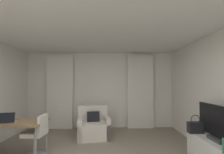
{
  "coord_description": "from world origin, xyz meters",
  "views": [
    {
      "loc": [
        0.29,
        -2.54,
        1.55
      ],
      "look_at": [
        0.37,
        1.46,
        1.69
      ],
      "focal_mm": 25.51,
      "sensor_mm": 36.0,
      "label": 1
    }
  ],
  "objects_px": {
    "desk_chair": "(37,139)",
    "laptop": "(7,121)",
    "desk": "(13,125)",
    "handbag_primary": "(195,127)",
    "tv_flatscreen": "(218,124)",
    "armchair": "(93,127)"
  },
  "relations": [
    {
      "from": "desk_chair",
      "to": "laptop",
      "type": "xyz_separation_m",
      "value": [
        -0.56,
        -0.08,
        0.39
      ]
    },
    {
      "from": "desk",
      "to": "handbag_primary",
      "type": "height_order",
      "value": "handbag_primary"
    },
    {
      "from": "desk",
      "to": "handbag_primary",
      "type": "xyz_separation_m",
      "value": [
        3.78,
        -0.13,
        -0.03
      ]
    },
    {
      "from": "tv_flatscreen",
      "to": "handbag_primary",
      "type": "xyz_separation_m",
      "value": [
        -0.15,
        0.46,
        -0.18
      ]
    },
    {
      "from": "desk_chair",
      "to": "tv_flatscreen",
      "type": "height_order",
      "value": "tv_flatscreen"
    },
    {
      "from": "armchair",
      "to": "desk_chair",
      "type": "xyz_separation_m",
      "value": [
        -1.06,
        -1.24,
        0.11
      ]
    },
    {
      "from": "armchair",
      "to": "tv_flatscreen",
      "type": "distance_m",
      "value": 3.03
    },
    {
      "from": "laptop",
      "to": "desk",
      "type": "bearing_deg",
      "value": 58.03
    },
    {
      "from": "armchair",
      "to": "desk_chair",
      "type": "height_order",
      "value": "desk_chair"
    },
    {
      "from": "laptop",
      "to": "tv_flatscreen",
      "type": "bearing_deg",
      "value": -6.94
    },
    {
      "from": "desk",
      "to": "laptop",
      "type": "bearing_deg",
      "value": -121.97
    },
    {
      "from": "desk_chair",
      "to": "handbag_primary",
      "type": "height_order",
      "value": "handbag_primary"
    },
    {
      "from": "desk",
      "to": "laptop",
      "type": "xyz_separation_m",
      "value": [
        -0.06,
        -0.1,
        0.11
      ]
    },
    {
      "from": "tv_flatscreen",
      "to": "laptop",
      "type": "bearing_deg",
      "value": 173.06
    },
    {
      "from": "armchair",
      "to": "tv_flatscreen",
      "type": "relative_size",
      "value": 0.93
    },
    {
      "from": "desk_chair",
      "to": "laptop",
      "type": "height_order",
      "value": "laptop"
    },
    {
      "from": "desk_chair",
      "to": "laptop",
      "type": "distance_m",
      "value": 0.69
    },
    {
      "from": "armchair",
      "to": "tv_flatscreen",
      "type": "bearing_deg",
      "value": -37.31
    },
    {
      "from": "desk",
      "to": "armchair",
      "type": "bearing_deg",
      "value": 38.13
    },
    {
      "from": "armchair",
      "to": "laptop",
      "type": "height_order",
      "value": "laptop"
    },
    {
      "from": "laptop",
      "to": "handbag_primary",
      "type": "xyz_separation_m",
      "value": [
        3.84,
        -0.03,
        -0.14
      ]
    },
    {
      "from": "desk",
      "to": "laptop",
      "type": "distance_m",
      "value": 0.16
    }
  ]
}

